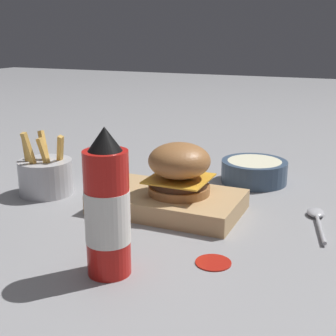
% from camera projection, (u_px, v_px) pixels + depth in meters
% --- Properties ---
extents(ground_plane, '(6.00, 6.00, 0.00)m').
position_uv_depth(ground_plane, '(168.00, 220.00, 0.87)').
color(ground_plane, gray).
extents(serving_board, '(0.28, 0.17, 0.04)m').
position_uv_depth(serving_board, '(168.00, 202.00, 0.91)').
color(serving_board, tan).
rests_on(serving_board, ground_plane).
extents(burger, '(0.12, 0.12, 0.10)m').
position_uv_depth(burger, '(178.00, 168.00, 0.89)').
color(burger, '#9E6638').
rests_on(burger, serving_board).
extents(ketchup_bottle, '(0.06, 0.06, 0.22)m').
position_uv_depth(ketchup_bottle, '(106.00, 209.00, 0.65)').
color(ketchup_bottle, red).
rests_on(ketchup_bottle, ground_plane).
extents(fries_basket, '(0.11, 0.11, 0.14)m').
position_uv_depth(fries_basket, '(46.00, 176.00, 1.00)').
color(fries_basket, '#B7B7BC').
rests_on(fries_basket, ground_plane).
extents(side_bowl, '(0.15, 0.15, 0.05)m').
position_uv_depth(side_bowl, '(254.00, 171.00, 1.08)').
color(side_bowl, '#384C66').
rests_on(side_bowl, ground_plane).
extents(spoon, '(0.05, 0.16, 0.01)m').
position_uv_depth(spoon, '(317.00, 216.00, 0.87)').
color(spoon, '#B2B2B7').
rests_on(spoon, ground_plane).
extents(ketchup_puddle, '(0.06, 0.06, 0.00)m').
position_uv_depth(ketchup_puddle, '(213.00, 262.00, 0.71)').
color(ketchup_puddle, '#B21E14').
rests_on(ketchup_puddle, ground_plane).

